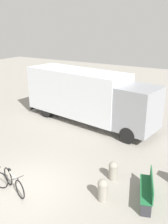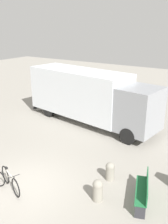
{
  "view_description": "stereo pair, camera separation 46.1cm",
  "coord_description": "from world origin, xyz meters",
  "px_view_note": "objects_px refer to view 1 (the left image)",
  "views": [
    {
      "loc": [
        6.02,
        -5.81,
        6.0
      ],
      "look_at": [
        -0.16,
        4.57,
        1.72
      ],
      "focal_mm": 40.0,
      "sensor_mm": 36.0,
      "label": 1
    },
    {
      "loc": [
        6.41,
        -5.56,
        6.0
      ],
      "look_at": [
        -0.16,
        4.57,
        1.72
      ],
      "focal_mm": 40.0,
      "sensor_mm": 36.0,
      "label": 2
    }
  ],
  "objects_px": {
    "bollard_near_bench": "(103,189)",
    "bollard_far_bench": "(113,170)",
    "delivery_truck": "(87,95)",
    "bicycle_far": "(14,182)",
    "park_bench": "(148,188)"
  },
  "relations": [
    {
      "from": "park_bench",
      "to": "bollard_near_bench",
      "type": "bearing_deg",
      "value": 99.8
    },
    {
      "from": "delivery_truck",
      "to": "bicycle_far",
      "type": "relative_size",
      "value": 5.45
    },
    {
      "from": "bollard_near_bench",
      "to": "bicycle_far",
      "type": "bearing_deg",
      "value": -158.0
    },
    {
      "from": "park_bench",
      "to": "bicycle_far",
      "type": "height_order",
      "value": "park_bench"
    },
    {
      "from": "bollard_near_bench",
      "to": "bollard_far_bench",
      "type": "height_order",
      "value": "bollard_near_bench"
    },
    {
      "from": "bicycle_far",
      "to": "park_bench",
      "type": "bearing_deg",
      "value": 44.58
    },
    {
      "from": "park_bench",
      "to": "bollard_far_bench",
      "type": "bearing_deg",
      "value": 50.74
    },
    {
      "from": "delivery_truck",
      "to": "bicycle_far",
      "type": "height_order",
      "value": "delivery_truck"
    },
    {
      "from": "delivery_truck",
      "to": "bollard_near_bench",
      "type": "bearing_deg",
      "value": -47.22
    },
    {
      "from": "bicycle_far",
      "to": "bollard_near_bench",
      "type": "distance_m",
      "value": 3.36
    },
    {
      "from": "bicycle_far",
      "to": "bollard_far_bench",
      "type": "xyz_separation_m",
      "value": [
        2.89,
        2.63,
        0.03
      ]
    },
    {
      "from": "delivery_truck",
      "to": "park_bench",
      "type": "distance_m",
      "value": 8.02
    },
    {
      "from": "delivery_truck",
      "to": "bollard_near_bench",
      "type": "relative_size",
      "value": 10.86
    },
    {
      "from": "delivery_truck",
      "to": "bollard_near_bench",
      "type": "distance_m",
      "value": 7.72
    },
    {
      "from": "delivery_truck",
      "to": "bollard_far_bench",
      "type": "xyz_separation_m",
      "value": [
        4.07,
        -4.9,
        -1.39
      ]
    }
  ]
}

